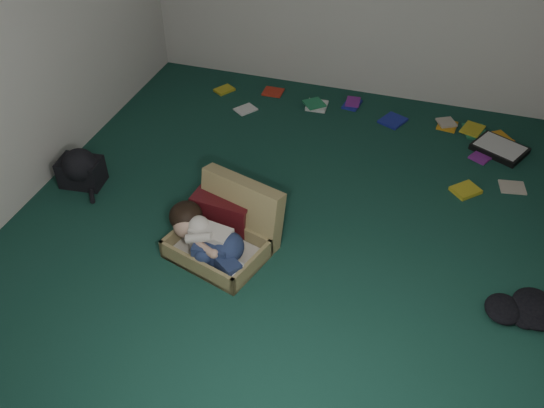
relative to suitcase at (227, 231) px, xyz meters
The scene contains 10 objects.
floor 0.44m from the suitcase, 46.45° to the left, with size 4.50×4.50×0.00m, color #164034.
wall_front 2.28m from the suitcase, 81.55° to the right, with size 4.50×4.50×0.00m, color silver.
wall_left 2.09m from the suitcase, 169.93° to the left, with size 4.50×4.50×0.00m, color silver.
suitcase is the anchor object (origin of this frame).
person 0.18m from the suitcase, 121.77° to the right, with size 0.66×0.48×0.30m.
maroon_bin 0.24m from the suitcase, 110.21° to the left, with size 0.47×0.39×0.31m.
backpack 1.45m from the suitcase, 166.83° to the left, with size 0.42×0.34×0.25m, color black, non-canonical shape.
clothing_pile 1.99m from the suitcase, ahead, with size 0.44×0.36×0.14m, color black, non-canonical shape.
paper_tray 2.65m from the suitcase, 44.88° to the left, with size 0.53×0.48×0.06m.
book_scatter 2.11m from the suitcase, 66.71° to the left, with size 3.05×1.33×0.02m.
Camera 1 is at (0.94, -3.09, 2.96)m, focal length 38.00 mm.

